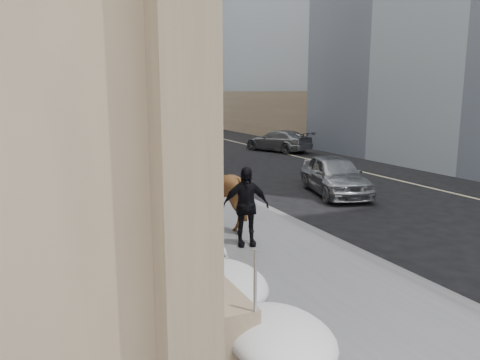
# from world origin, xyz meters

# --- Properties ---
(ground) EXTENTS (140.00, 140.00, 0.00)m
(ground) POSITION_xyz_m (0.00, 0.00, 0.00)
(ground) COLOR black
(ground) RESTS_ON ground
(sidewalk) EXTENTS (5.00, 80.00, 0.12)m
(sidewalk) POSITION_xyz_m (0.00, 10.00, 0.06)
(sidewalk) COLOR #505053
(sidewalk) RESTS_ON ground
(curb) EXTENTS (0.24, 80.00, 0.12)m
(curb) POSITION_xyz_m (2.62, 10.00, 0.06)
(curb) COLOR slate
(curb) RESTS_ON ground
(lane_line) EXTENTS (0.15, 70.00, 0.01)m
(lane_line) POSITION_xyz_m (10.50, 10.00, 0.01)
(lane_line) COLOR #BFB78C
(lane_line) RESTS_ON ground
(far_podium) EXTENTS (2.00, 80.00, 4.00)m
(far_podium) POSITION_xyz_m (15.50, 10.00, 2.00)
(far_podium) COLOR #7E6E51
(far_podium) RESTS_ON ground
(bg_building_mid) EXTENTS (30.00, 12.00, 28.00)m
(bg_building_mid) POSITION_xyz_m (4.00, 60.00, 14.00)
(bg_building_mid) COLOR slate
(bg_building_mid) RESTS_ON ground
(bg_building_far) EXTENTS (24.00, 12.00, 20.00)m
(bg_building_far) POSITION_xyz_m (-6.00, 72.00, 10.00)
(bg_building_far) COLOR gray
(bg_building_far) RESTS_ON ground
(streetlight_mid) EXTENTS (1.71, 0.24, 8.00)m
(streetlight_mid) POSITION_xyz_m (2.74, 14.00, 4.58)
(streetlight_mid) COLOR #2D2D30
(streetlight_mid) RESTS_ON ground
(streetlight_far) EXTENTS (1.71, 0.24, 8.00)m
(streetlight_far) POSITION_xyz_m (2.74, 34.00, 4.58)
(streetlight_far) COLOR #2D2D30
(streetlight_far) RESTS_ON ground
(traffic_signal) EXTENTS (4.10, 0.22, 6.00)m
(traffic_signal) POSITION_xyz_m (2.07, 22.00, 4.00)
(traffic_signal) COLOR #2D2D30
(traffic_signal) RESTS_ON ground
(snow_bank) EXTENTS (1.70, 18.10, 0.76)m
(snow_bank) POSITION_xyz_m (-1.42, 8.11, 0.47)
(snow_bank) COLOR silver
(snow_bank) RESTS_ON sidewalk
(mounted_horse_left) EXTENTS (1.69, 2.68, 2.71)m
(mounted_horse_left) POSITION_xyz_m (-1.44, 1.51, 1.23)
(mounted_horse_left) COLOR #411E13
(mounted_horse_left) RESTS_ON sidewalk
(mounted_horse_right) EXTENTS (2.18, 2.32, 2.71)m
(mounted_horse_right) POSITION_xyz_m (0.15, 4.64, 1.27)
(mounted_horse_right) COLOR #4B2D15
(mounted_horse_right) RESTS_ON sidewalk
(pedestrian) EXTENTS (1.25, 0.75, 1.99)m
(pedestrian) POSITION_xyz_m (0.27, 2.78, 1.12)
(pedestrian) COLOR black
(pedestrian) RESTS_ON sidewalk
(car_silver) EXTENTS (2.94, 4.76, 1.51)m
(car_silver) POSITION_xyz_m (6.13, 7.25, 0.76)
(car_silver) COLOR #919497
(car_silver) RESTS_ON ground
(car_grey) EXTENTS (3.62, 5.27, 1.42)m
(car_grey) POSITION_xyz_m (10.68, 20.00, 0.71)
(car_grey) COLOR slate
(car_grey) RESTS_ON ground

